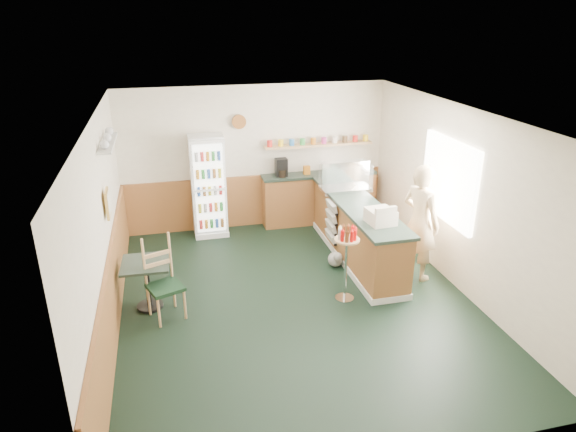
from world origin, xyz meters
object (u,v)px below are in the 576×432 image
object	(u,v)px
display_case	(346,177)
shopkeeper	(420,222)
cash_register	(380,216)
condiment_stand	(347,251)
drinks_fridge	(208,186)
cafe_table	(147,276)
cafe_chair	(164,275)

from	to	relation	value
display_case	shopkeeper	bearing A→B (deg)	-64.36
cash_register	shopkeeper	world-z (taller)	shopkeeper
display_case	condiment_stand	distance (m)	2.02
drinks_fridge	condiment_stand	bearing A→B (deg)	-59.92
drinks_fridge	cafe_table	world-z (taller)	drinks_fridge
display_case	condiment_stand	world-z (taller)	display_case
cash_register	shopkeeper	size ratio (longest dim) A/B	0.21
cash_register	cafe_chair	distance (m)	3.20
cash_register	drinks_fridge	bearing A→B (deg)	126.36
shopkeeper	cafe_chair	xyz separation A→B (m)	(-3.86, -0.18, -0.32)
cash_register	display_case	bearing A→B (deg)	84.38
condiment_stand	shopkeeper	bearing A→B (deg)	16.77
display_case	cash_register	bearing A→B (deg)	-90.00
cafe_chair	cash_register	bearing A→B (deg)	-19.17
display_case	cafe_chair	world-z (taller)	display_case
condiment_stand	display_case	bearing A→B (deg)	71.34
cafe_table	shopkeeper	bearing A→B (deg)	-0.57
display_case	cafe_chair	bearing A→B (deg)	-152.62
display_case	cafe_table	xyz separation A→B (m)	(-3.40, -1.42, -0.75)
shopkeeper	cafe_table	xyz separation A→B (m)	(-4.10, 0.04, -0.42)
condiment_stand	cash_register	bearing A→B (deg)	27.16
shopkeeper	condiment_stand	bearing A→B (deg)	83.93
display_case	shopkeeper	distance (m)	1.65
shopkeeper	cafe_table	size ratio (longest dim) A/B	2.59
cash_register	cafe_table	distance (m)	3.46
shopkeeper	cafe_chair	size ratio (longest dim) A/B	1.59
cash_register	shopkeeper	xyz separation A→B (m)	(0.70, 0.08, -0.20)
cash_register	cafe_table	bearing A→B (deg)	172.38
display_case	cash_register	world-z (taller)	display_case
cafe_table	cafe_chair	distance (m)	0.34
cafe_table	drinks_fridge	bearing A→B (deg)	65.28
drinks_fridge	condiment_stand	xyz separation A→B (m)	(1.66, -2.86, -0.16)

